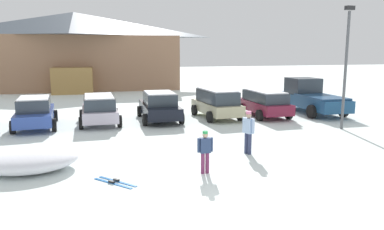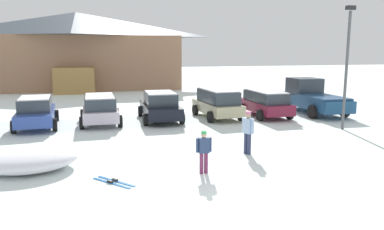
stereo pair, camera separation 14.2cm
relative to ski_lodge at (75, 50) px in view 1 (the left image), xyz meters
name	(u,v)px [view 1 (the left image)]	position (x,y,z in m)	size (l,w,h in m)	color
ground	(249,206)	(4.61, -33.48, -3.98)	(160.00, 160.00, 0.00)	white
ski_lodge	(75,50)	(0.00, 0.00, 0.00)	(21.60, 12.45, 7.87)	#946B4F
parked_blue_hatchback	(35,112)	(-1.80, -21.20, -3.18)	(2.22, 4.65, 1.59)	#2F4BA0
parked_silver_wagon	(99,108)	(1.43, -21.21, -3.14)	(2.17, 4.07, 1.56)	silver
parked_black_sedan	(159,106)	(4.76, -21.05, -3.15)	(2.37, 4.79, 1.64)	black
parked_beige_suv	(217,103)	(8.15, -21.24, -3.07)	(2.22, 4.26, 1.71)	#BAB289
parked_maroon_van	(264,102)	(11.09, -21.54, -3.13)	(2.10, 4.28, 1.57)	maroon
pickup_truck	(310,97)	(14.60, -20.99, -2.99)	(2.59, 6.01, 2.15)	navy
skier_teen_in_navy_coat	(205,150)	(4.33, -30.69, -3.19)	(0.52, 0.21, 1.41)	#6D2B52
skier_adult_in_blue_parka	(248,130)	(6.64, -28.94, -3.04)	(0.36, 0.59, 1.67)	#303657
pair_of_skis	(115,182)	(1.44, -30.77, -3.96)	(1.20, 1.37, 0.08)	#1C62B5
lamp_post	(346,62)	(13.17, -26.02, -0.60)	(0.44, 0.24, 6.06)	#515459
plowed_snow_pile	(29,160)	(-1.17, -28.77, -3.62)	(3.13, 2.51, 0.73)	white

